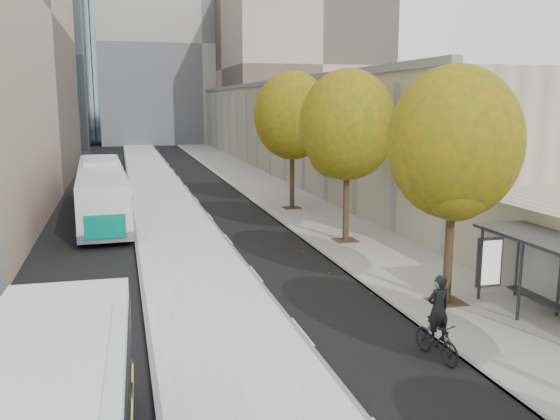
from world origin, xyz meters
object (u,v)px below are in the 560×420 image
object	(u,v)px
bus_shelter	(549,250)
distant_car	(101,179)
bus_far	(102,190)
cyclist	(437,328)

from	to	relation	value
bus_shelter	distant_car	distance (m)	36.17
bus_far	distant_car	xyz separation A→B (m)	(-0.41, 12.72, -0.95)
cyclist	bus_shelter	bearing A→B (deg)	11.90
bus_shelter	distant_car	size ratio (longest dim) A/B	1.27
bus_shelter	bus_far	distance (m)	24.62
bus_shelter	distant_car	world-z (taller)	bus_shelter
bus_shelter	bus_far	bearing A→B (deg)	122.62
bus_far	bus_shelter	bearing A→B (deg)	-59.64
bus_shelter	cyclist	size ratio (longest dim) A/B	1.97
bus_far	cyclist	world-z (taller)	bus_far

